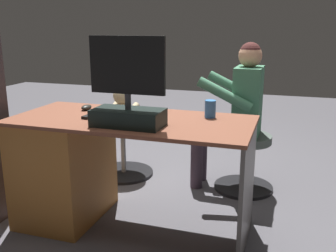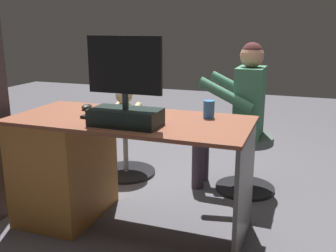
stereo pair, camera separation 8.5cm
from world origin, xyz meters
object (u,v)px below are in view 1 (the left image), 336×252
(keyboard, at_px, (129,111))
(person, at_px, (236,106))
(monitor, at_px, (128,101))
(tv_remote, at_px, (91,116))
(computer_mouse, at_px, (86,107))
(office_chair_teddy, at_px, (123,147))
(cup, at_px, (210,109))
(desk, at_px, (77,164))
(visitor_chair, at_px, (245,157))
(teddy_bear, at_px, (123,108))

(keyboard, relative_size, person, 0.36)
(monitor, bearing_deg, tv_remote, -22.18)
(monitor, xyz_separation_m, computer_mouse, (0.44, -0.30, -0.13))
(computer_mouse, relative_size, tv_remote, 0.64)
(computer_mouse, bearing_deg, monitor, 145.75)
(office_chair_teddy, bearing_deg, cup, 144.50)
(desk, height_order, office_chair_teddy, desk)
(person, bearing_deg, monitor, 64.33)
(person, bearing_deg, desk, 41.76)
(desk, distance_m, keyboard, 0.51)
(office_chair_teddy, height_order, visitor_chair, same)
(monitor, distance_m, office_chair_teddy, 1.27)
(office_chair_teddy, distance_m, teddy_bear, 0.36)
(computer_mouse, relative_size, office_chair_teddy, 0.18)
(visitor_chair, bearing_deg, cup, 76.21)
(computer_mouse, relative_size, cup, 0.87)
(visitor_chair, bearing_deg, monitor, 60.47)
(cup, relative_size, office_chair_teddy, 0.21)
(tv_remote, bearing_deg, desk, -6.95)
(keyboard, bearing_deg, tv_remote, 45.60)
(monitor, xyz_separation_m, tv_remote, (0.31, -0.13, -0.13))
(computer_mouse, bearing_deg, desk, 84.44)
(desk, height_order, cup, cup)
(desk, bearing_deg, monitor, 160.62)
(computer_mouse, distance_m, cup, 0.85)
(desk, distance_m, visitor_chair, 1.33)
(person, bearing_deg, office_chair_teddy, 0.60)
(visitor_chair, relative_size, person, 0.40)
(keyboard, bearing_deg, visitor_chair, -135.44)
(desk, relative_size, visitor_chair, 3.17)
(desk, height_order, visitor_chair, desk)
(person, bearing_deg, keyboard, 48.29)
(tv_remote, bearing_deg, monitor, 163.91)
(cup, xyz_separation_m, visitor_chair, (-0.16, -0.66, -0.52))
(monitor, xyz_separation_m, cup, (-0.41, -0.35, -0.09))
(monitor, height_order, cup, monitor)
(keyboard, distance_m, tv_remote, 0.26)
(office_chair_teddy, height_order, person, person)
(keyboard, height_order, tv_remote, keyboard)
(cup, bearing_deg, monitor, 40.38)
(computer_mouse, height_order, tv_remote, computer_mouse)
(desk, bearing_deg, person, -138.24)
(cup, bearing_deg, person, -96.49)
(keyboard, height_order, visitor_chair, keyboard)
(monitor, bearing_deg, visitor_chair, -119.53)
(cup, bearing_deg, teddy_bear, -36.03)
(monitor, bearing_deg, computer_mouse, -34.25)
(tv_remote, xyz_separation_m, person, (-0.79, -0.87, -0.06))
(office_chair_teddy, bearing_deg, desk, 92.67)
(computer_mouse, height_order, person, person)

